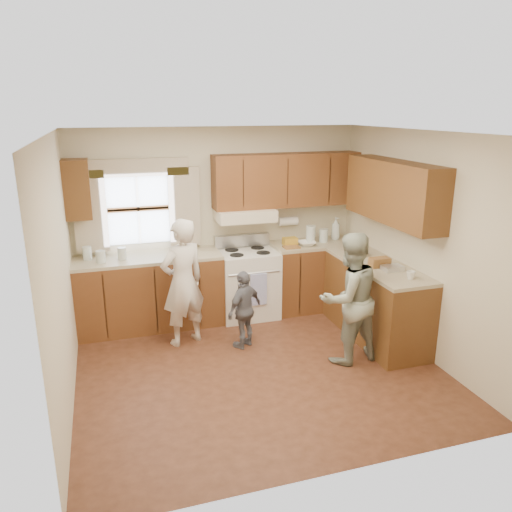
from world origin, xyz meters
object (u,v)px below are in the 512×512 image
object	(u,v)px
woman_right	(349,298)
child	(244,309)
woman_left	(183,283)
stove	(247,282)

from	to	relation	value
woman_right	child	bearing A→B (deg)	-42.04
woman_left	child	distance (m)	0.79
stove	woman_right	world-z (taller)	woman_right
stove	woman_left	distance (m)	1.16
stove	woman_right	size ratio (longest dim) A/B	0.73
woman_left	woman_right	world-z (taller)	woman_left
child	woman_left	bearing A→B (deg)	-60.12
stove	child	size ratio (longest dim) A/B	1.14
child	stove	bearing A→B (deg)	-143.29
stove	woman_right	xyz separation A→B (m)	(0.70, -1.55, 0.27)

